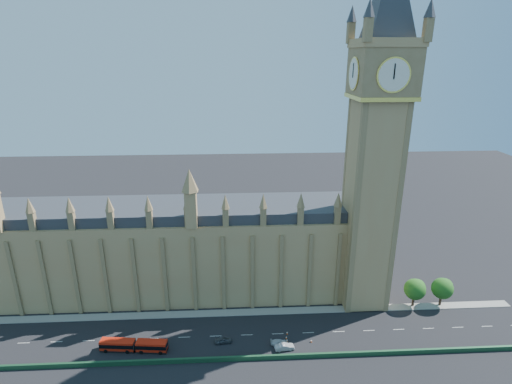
{
  "coord_description": "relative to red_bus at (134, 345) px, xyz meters",
  "views": [
    {
      "loc": [
        1.74,
        -85.2,
        68.27
      ],
      "look_at": [
        6.91,
        10.0,
        35.5
      ],
      "focal_mm": 28.0,
      "sensor_mm": 36.0,
      "label": 1
    }
  ],
  "objects": [
    {
      "name": "ground",
      "position": [
        23.65,
        4.16,
        -1.46
      ],
      "size": [
        400.0,
        400.0,
        0.0
      ],
      "primitive_type": "plane",
      "color": "black",
      "rests_on": "ground"
    },
    {
      "name": "palace_westminster",
      "position": [
        -1.35,
        26.16,
        12.4
      ],
      "size": [
        120.0,
        20.0,
        28.0
      ],
      "color": "#A57E50",
      "rests_on": "ground"
    },
    {
      "name": "elizabeth_tower",
      "position": [
        61.65,
        18.15,
        53.1
      ],
      "size": [
        20.59,
        20.59,
        105.0
      ],
      "color": "#A57E50",
      "rests_on": "ground"
    },
    {
      "name": "bridge_parapet",
      "position": [
        23.65,
        -4.84,
        -0.86
      ],
      "size": [
        160.0,
        0.6,
        1.2
      ],
      "primitive_type": "cube",
      "color": "#1E4C2D",
      "rests_on": "ground"
    },
    {
      "name": "kerb_north",
      "position": [
        23.65,
        13.66,
        -1.38
      ],
      "size": [
        160.0,
        3.0,
        0.16
      ],
      "primitive_type": "cube",
      "color": "gray",
      "rests_on": "ground"
    },
    {
      "name": "tree_east_near",
      "position": [
        75.87,
        14.24,
        4.18
      ],
      "size": [
        6.0,
        6.0,
        8.5
      ],
      "color": "#382619",
      "rests_on": "ground"
    },
    {
      "name": "tree_east_far",
      "position": [
        83.87,
        14.24,
        4.18
      ],
      "size": [
        6.0,
        6.0,
        8.5
      ],
      "color": "#382619",
      "rests_on": "ground"
    },
    {
      "name": "red_bus",
      "position": [
        0.0,
        0.0,
        0.0
      ],
      "size": [
        16.48,
        4.01,
        2.77
      ],
      "rotation": [
        0.0,
        0.0,
        -0.1
      ],
      "color": "red",
      "rests_on": "ground"
    },
    {
      "name": "car_grey",
      "position": [
        21.65,
        1.56,
        -0.75
      ],
      "size": [
        4.33,
        2.11,
        1.42
      ],
      "primitive_type": "imported",
      "rotation": [
        0.0,
        0.0,
        1.68
      ],
      "color": "#404348",
      "rests_on": "ground"
    },
    {
      "name": "car_silver",
      "position": [
        36.69,
        -1.72,
        -0.67
      ],
      "size": [
        5.0,
        2.3,
        1.59
      ],
      "primitive_type": "imported",
      "rotation": [
        0.0,
        0.0,
        1.7
      ],
      "color": "#979B9E",
      "rests_on": "ground"
    },
    {
      "name": "car_white",
      "position": [
        35.57,
        0.18,
        -0.84
      ],
      "size": [
        4.3,
        1.8,
        1.24
      ],
      "primitive_type": "imported",
      "rotation": [
        0.0,
        0.0,
        1.56
      ],
      "color": "silver",
      "rests_on": "ground"
    },
    {
      "name": "cone_a",
      "position": [
        37.65,
        2.2,
        -1.15
      ],
      "size": [
        0.52,
        0.52,
        0.64
      ],
      "rotation": [
        0.0,
        0.0,
        0.4
      ],
      "color": "black",
      "rests_on": "ground"
    },
    {
      "name": "cone_b",
      "position": [
        38.08,
        3.86,
        -1.1
      ],
      "size": [
        0.47,
        0.47,
        0.73
      ],
      "rotation": [
        0.0,
        0.0,
        -0.02
      ],
      "color": "black",
      "rests_on": "ground"
    },
    {
      "name": "cone_c",
      "position": [
        37.65,
        1.03,
        -1.09
      ],
      "size": [
        0.62,
        0.62,
        0.75
      ],
      "rotation": [
        0.0,
        0.0,
        0.42
      ],
      "color": "black",
      "rests_on": "ground"
    },
    {
      "name": "cone_d",
      "position": [
        43.73,
        0.55,
        -1.16
      ],
      "size": [
        0.45,
        0.45,
        0.62
      ],
      "rotation": [
        0.0,
        0.0,
        -0.15
      ],
      "color": "black",
      "rests_on": "ground"
    }
  ]
}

